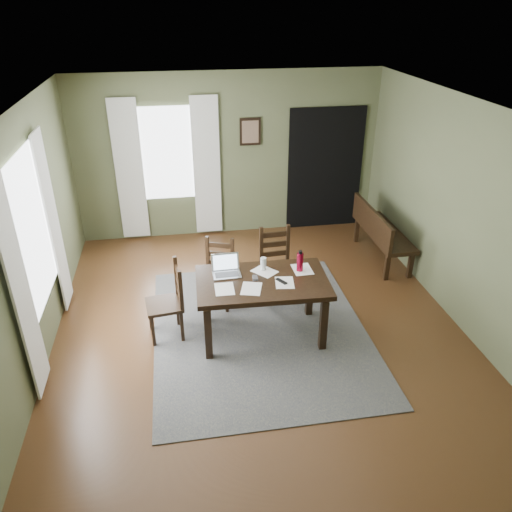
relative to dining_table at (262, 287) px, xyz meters
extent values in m
cube|color=#492C16|center=(-0.01, 0.08, -0.69)|extent=(5.00, 6.00, 0.01)
cube|color=#565E3D|center=(-0.01, 3.08, 0.67)|extent=(5.00, 0.02, 2.70)
cube|color=#565E3D|center=(-0.01, -2.92, 0.67)|extent=(5.00, 0.02, 2.70)
cube|color=#565E3D|center=(-2.51, 0.08, 0.67)|extent=(0.02, 6.00, 2.70)
cube|color=#565E3D|center=(2.49, 0.08, 0.67)|extent=(0.02, 6.00, 2.70)
cube|color=white|center=(-0.01, 0.08, 2.02)|extent=(5.00, 6.00, 0.02)
cube|color=#474747|center=(-0.01, 0.08, -0.68)|extent=(2.60, 3.20, 0.01)
cube|color=black|center=(0.00, 0.00, 0.06)|extent=(1.57, 0.98, 0.06)
cube|color=black|center=(0.00, 0.00, 0.01)|extent=(1.40, 0.81, 0.05)
cube|color=black|center=(-0.68, -0.33, -0.34)|extent=(0.08, 0.08, 0.66)
cube|color=black|center=(-0.65, 0.38, -0.34)|extent=(0.08, 0.08, 0.66)
cube|color=black|center=(0.65, -0.38, -0.34)|extent=(0.08, 0.08, 0.66)
cube|color=black|center=(0.68, 0.33, -0.34)|extent=(0.08, 0.08, 0.66)
cube|color=black|center=(-1.16, 0.18, -0.24)|extent=(0.47, 0.47, 0.04)
cube|color=black|center=(-1.35, 0.33, -0.47)|extent=(0.04, 0.04, 0.41)
cube|color=black|center=(-1.01, 0.37, -0.47)|extent=(0.04, 0.04, 0.41)
cube|color=black|center=(-1.31, -0.01, -0.47)|extent=(0.04, 0.04, 0.41)
cube|color=black|center=(-0.97, 0.03, -0.47)|extent=(0.04, 0.04, 0.41)
cube|color=black|center=(-0.99, 0.38, 0.03)|extent=(0.05, 0.05, 0.52)
cube|color=black|center=(-0.95, 0.02, 0.03)|extent=(0.05, 0.05, 0.52)
cube|color=black|center=(-0.97, 0.20, -0.11)|extent=(0.06, 0.31, 0.07)
cube|color=black|center=(-0.97, 0.20, 0.03)|extent=(0.06, 0.31, 0.07)
cube|color=black|center=(-0.97, 0.20, 0.17)|extent=(0.06, 0.31, 0.07)
cube|color=black|center=(-0.46, 0.76, -0.27)|extent=(0.51, 0.51, 0.04)
cube|color=black|center=(-0.67, 0.66, -0.48)|extent=(0.05, 0.05, 0.39)
cube|color=black|center=(-0.56, 0.96, -0.48)|extent=(0.05, 0.05, 0.39)
cube|color=black|center=(-0.37, 0.55, -0.48)|extent=(0.05, 0.05, 0.39)
cube|color=black|center=(-0.26, 0.86, -0.48)|extent=(0.05, 0.05, 0.39)
cube|color=black|center=(-0.56, 0.99, -0.01)|extent=(0.05, 0.05, 0.49)
cube|color=black|center=(-0.24, 0.87, -0.01)|extent=(0.05, 0.05, 0.49)
cube|color=black|center=(-0.40, 0.93, -0.14)|extent=(0.28, 0.12, 0.07)
cube|color=black|center=(-0.40, 0.93, -0.01)|extent=(0.28, 0.12, 0.07)
cube|color=black|center=(-0.40, 0.93, 0.12)|extent=(0.28, 0.12, 0.07)
cube|color=black|center=(0.36, 0.79, -0.23)|extent=(0.46, 0.46, 0.04)
cube|color=black|center=(0.19, 0.61, -0.46)|extent=(0.04, 0.04, 0.42)
cube|color=black|center=(0.17, 0.96, -0.46)|extent=(0.04, 0.04, 0.42)
cube|color=black|center=(0.54, 0.63, -0.46)|extent=(0.04, 0.04, 0.42)
cube|color=black|center=(0.52, 0.98, -0.46)|extent=(0.04, 0.04, 0.42)
cube|color=black|center=(0.16, 0.98, 0.05)|extent=(0.05, 0.05, 0.54)
cube|color=black|center=(0.53, 1.00, 0.05)|extent=(0.05, 0.05, 0.54)
cube|color=black|center=(0.34, 0.99, -0.10)|extent=(0.32, 0.05, 0.07)
cube|color=black|center=(0.34, 0.99, 0.05)|extent=(0.32, 0.05, 0.07)
cube|color=black|center=(0.34, 0.99, 0.19)|extent=(0.32, 0.05, 0.07)
cube|color=black|center=(2.21, 1.66, -0.23)|extent=(0.48, 1.50, 0.06)
cube|color=black|center=(2.39, 1.02, -0.48)|extent=(0.06, 0.06, 0.42)
cube|color=black|center=(2.03, 1.02, -0.48)|extent=(0.06, 0.06, 0.42)
cube|color=black|center=(2.39, 2.30, -0.48)|extent=(0.06, 0.06, 0.42)
cube|color=black|center=(2.03, 2.30, -0.48)|extent=(0.06, 0.06, 0.42)
cube|color=black|center=(1.99, 1.66, -0.02)|extent=(0.05, 1.50, 0.36)
cube|color=#B7B7BC|center=(-0.40, 0.18, 0.10)|extent=(0.33, 0.23, 0.02)
cube|color=#B7B7BC|center=(-0.40, 0.30, 0.21)|extent=(0.33, 0.07, 0.21)
cube|color=silver|center=(-0.40, 0.29, 0.21)|extent=(0.29, 0.05, 0.18)
cube|color=#3F3F42|center=(-0.40, 0.17, 0.11)|extent=(0.28, 0.14, 0.00)
cube|color=#3F3F42|center=(-0.08, 0.03, 0.11)|extent=(0.06, 0.10, 0.03)
cube|color=black|center=(0.21, -0.08, 0.10)|extent=(0.12, 0.16, 0.02)
cylinder|color=silver|center=(0.06, 0.24, 0.17)|extent=(0.09, 0.09, 0.16)
cylinder|color=maroon|center=(0.48, 0.15, 0.21)|extent=(0.09, 0.09, 0.23)
cylinder|color=black|center=(0.48, 0.15, 0.35)|extent=(0.05, 0.05, 0.04)
cube|color=white|center=(-0.46, -0.13, 0.10)|extent=(0.22, 0.28, 0.00)
cube|color=white|center=(0.24, -0.10, 0.10)|extent=(0.25, 0.30, 0.00)
cube|color=white|center=(0.06, 0.20, 0.10)|extent=(0.34, 0.35, 0.00)
cube|color=white|center=(0.52, 0.17, 0.10)|extent=(0.23, 0.30, 0.00)
cube|color=white|center=(-0.16, -0.17, 0.10)|extent=(0.29, 0.34, 0.00)
cube|color=white|center=(-2.48, 0.28, 0.77)|extent=(0.01, 1.30, 1.70)
cube|color=white|center=(-1.01, 3.05, 0.77)|extent=(1.00, 0.01, 1.50)
cube|color=silver|center=(-2.45, -0.54, 0.52)|extent=(0.03, 0.48, 2.30)
cube|color=silver|center=(-2.45, 1.10, 0.52)|extent=(0.03, 0.48, 2.30)
cube|color=silver|center=(-1.63, 3.02, 0.52)|extent=(0.44, 0.03, 2.30)
cube|color=silver|center=(-0.39, 3.02, 0.52)|extent=(0.44, 0.03, 2.30)
cube|color=black|center=(0.34, 3.05, 1.07)|extent=(0.34, 0.03, 0.44)
cube|color=brown|center=(0.34, 3.03, 1.07)|extent=(0.27, 0.01, 0.36)
cube|color=black|center=(1.64, 3.05, 0.37)|extent=(1.30, 0.03, 2.10)
camera|label=1|loc=(-0.90, -4.91, 3.06)|focal=35.00mm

